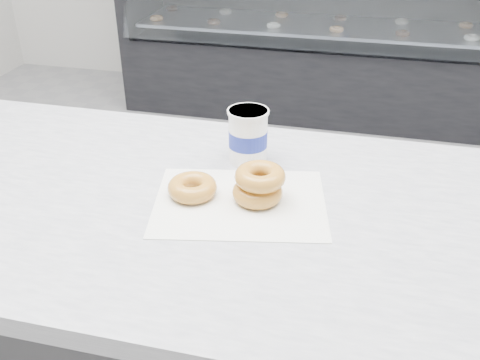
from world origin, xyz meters
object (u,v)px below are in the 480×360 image
object	(u,v)px
counter	(162,347)
donut_stack	(259,184)
donut_single	(192,187)
display_case	(307,38)
coffee_cup	(248,135)

from	to	relation	value
counter	donut_stack	size ratio (longest dim) A/B	22.10
donut_stack	donut_single	bearing A→B (deg)	-173.79
donut_stack	display_case	bearing A→B (deg)	94.88
counter	display_case	size ratio (longest dim) A/B	1.28
donut_stack	coffee_cup	bearing A→B (deg)	110.17
display_case	donut_single	bearing A→B (deg)	-87.97
donut_single	coffee_cup	world-z (taller)	coffee_cup
donut_single	donut_stack	distance (m)	0.14
counter	display_case	bearing A→B (deg)	90.00
display_case	coffee_cup	size ratio (longest dim) A/B	19.44
counter	donut_single	size ratio (longest dim) A/B	30.26
counter	coffee_cup	bearing A→B (deg)	48.15
counter	donut_single	world-z (taller)	donut_single
donut_single	donut_stack	size ratio (longest dim) A/B	0.73
counter	donut_stack	xyz separation A→B (m)	(0.23, 0.03, 0.49)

